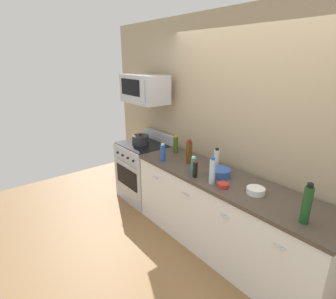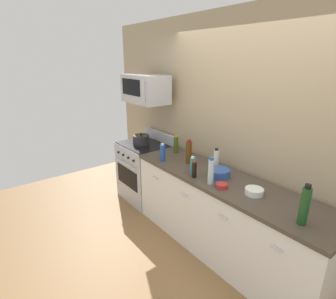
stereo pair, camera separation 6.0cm
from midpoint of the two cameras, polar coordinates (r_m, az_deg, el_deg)
ground_plane at (r=3.46m, az=11.33°, el=-20.24°), size 6.65×6.65×0.00m
back_wall at (r=3.13m, az=17.90°, el=2.96°), size 5.54×0.10×2.70m
counter_unit at (r=3.19m, az=11.87°, el=-13.81°), size 2.45×0.66×0.92m
range_oven at (r=4.26m, az=-4.56°, el=-4.57°), size 0.76×0.69×1.07m
microwave at (r=3.95m, az=-4.50°, el=12.88°), size 0.74×0.44×0.40m
bottle_soda_blue at (r=3.38m, az=-0.67°, el=-0.67°), size 0.07×0.07×0.23m
bottle_olive_oil at (r=3.67m, az=2.19°, el=1.07°), size 0.06×0.06×0.25m
bottle_wine_amber at (r=3.29m, az=5.02°, el=-0.60°), size 0.07×0.07×0.31m
bottle_vinegar_white at (r=3.21m, az=10.83°, el=-1.96°), size 0.07×0.07×0.24m
bottle_dish_soap at (r=3.03m, az=5.89°, el=-3.43°), size 0.06×0.06×0.20m
bottle_water_clear at (r=2.79m, az=9.84°, el=-4.68°), size 0.06×0.06×0.29m
bottle_soy_sauce_dark at (r=2.93m, az=6.26°, el=-4.35°), size 0.05×0.05×0.19m
bottle_wine_green at (r=2.37m, az=27.97°, el=-10.63°), size 0.07×0.07×0.35m
bowl_blue_mixing at (r=3.01m, az=11.47°, el=-4.89°), size 0.24×0.24×0.08m
bowl_white_ceramic at (r=2.73m, az=18.67°, el=-8.50°), size 0.18×0.18×0.06m
bowl_red_small at (r=2.78m, az=12.07°, el=-7.58°), size 0.12×0.12×0.04m
stockpot at (r=4.05m, az=-5.39°, el=2.09°), size 0.25×0.25×0.18m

